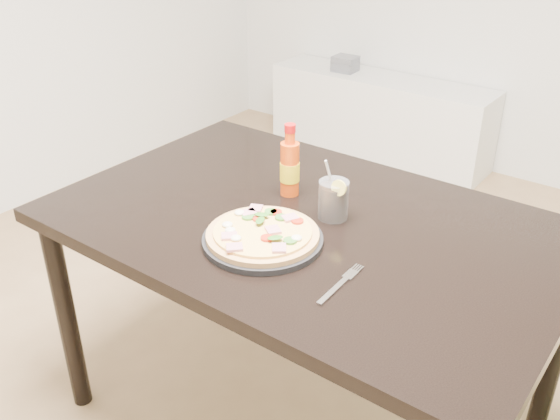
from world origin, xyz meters
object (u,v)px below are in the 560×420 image
Objects in this scene: plate at (263,240)px; hot_sauce_bottle at (290,167)px; dining_table at (305,245)px; cola_cup at (333,200)px; fork at (342,283)px; media_console at (379,117)px; pizza at (262,233)px.

hot_sauce_bottle is at bearing 112.05° from plate.
hot_sauce_bottle reaches higher than dining_table.
cola_cup reaches higher than dining_table.
dining_table is 7.43× the size of fork.
dining_table is at bearing -135.47° from cola_cup.
plate is at bearing -67.95° from hot_sauce_bottle.
dining_table reaches higher than media_console.
hot_sauce_bottle reaches higher than plate.
hot_sauce_bottle is 0.16× the size of media_console.
hot_sauce_bottle is at bearing 139.30° from fork.
dining_table is 0.33m from fork.
pizza is 0.27m from fork.
pizza is 0.29m from hot_sauce_bottle.
cola_cup reaches higher than media_console.
hot_sauce_bottle is at bearing 142.53° from dining_table.
pizza is at bearing 153.58° from plate.
media_console is (-0.86, 2.26, -0.53)m from pizza.
hot_sauce_bottle is 1.16× the size of fork.
cola_cup is at bearing 71.59° from pizza.
hot_sauce_bottle is (-0.11, 0.27, 0.08)m from plate.
hot_sauce_bottle is (-0.13, 0.10, 0.17)m from dining_table.
pizza reaches higher than media_console.
plate is (-0.02, -0.17, 0.09)m from dining_table.
plate is at bearing -108.03° from cola_cup.
media_console is at bearing 114.61° from fork.
fork is at bearing -7.61° from plate.
fork is at bearing -53.69° from cola_cup.
fork is 0.13× the size of media_console.
fork is (0.26, -0.03, -0.01)m from plate.
pizza is 1.54× the size of fork.
dining_table is 0.19m from plate.
fork is at bearing -63.95° from media_console.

